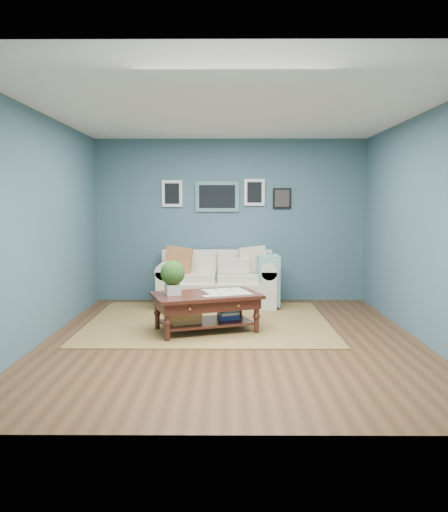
{
  "coord_description": "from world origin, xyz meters",
  "views": [
    {
      "loc": [
        -0.06,
        -5.88,
        1.63
      ],
      "look_at": [
        -0.1,
        1.0,
        0.91
      ],
      "focal_mm": 35.0,
      "sensor_mm": 36.0,
      "label": 1
    }
  ],
  "objects": [
    {
      "name": "room_shell",
      "position": [
        -0.0,
        0.06,
        1.36
      ],
      "size": [
        5.0,
        5.02,
        2.7
      ],
      "color": "brown",
      "rests_on": "ground"
    },
    {
      "name": "coffee_table",
      "position": [
        -0.39,
        0.36,
        0.41
      ],
      "size": [
        1.5,
        1.16,
        0.92
      ],
      "rotation": [
        0.0,
        0.0,
        0.33
      ],
      "color": "black",
      "rests_on": "ground"
    },
    {
      "name": "loveseat",
      "position": [
        -0.14,
        2.03,
        0.4
      ],
      "size": [
        1.9,
        0.86,
        0.98
      ],
      "color": "silver",
      "rests_on": "ground"
    },
    {
      "name": "area_rug",
      "position": [
        -0.31,
        0.89,
        0.01
      ],
      "size": [
        3.29,
        2.63,
        0.01
      ],
      "primitive_type": "cube",
      "color": "brown",
      "rests_on": "ground"
    }
  ]
}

